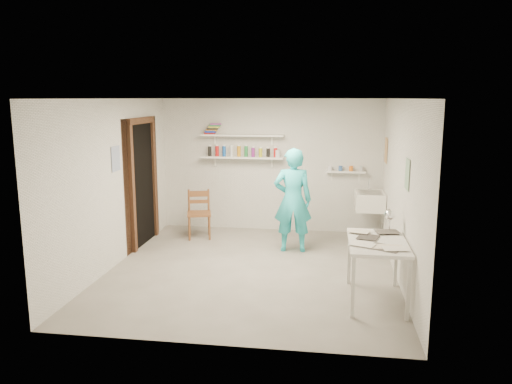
# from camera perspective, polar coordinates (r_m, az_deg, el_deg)

# --- Properties ---
(floor) EXTENTS (4.00, 4.50, 0.02)m
(floor) POSITION_cam_1_polar(r_m,az_deg,el_deg) (7.21, -0.46, -8.90)
(floor) COLOR slate
(floor) RESTS_ON ground
(ceiling) EXTENTS (4.00, 4.50, 0.02)m
(ceiling) POSITION_cam_1_polar(r_m,az_deg,el_deg) (6.79, -0.49, 10.71)
(ceiling) COLOR silver
(ceiling) RESTS_ON wall_back
(wall_back) EXTENTS (4.00, 0.02, 2.40)m
(wall_back) POSITION_cam_1_polar(r_m,az_deg,el_deg) (9.11, 1.68, 3.08)
(wall_back) COLOR silver
(wall_back) RESTS_ON ground
(wall_front) EXTENTS (4.00, 0.02, 2.40)m
(wall_front) POSITION_cam_1_polar(r_m,az_deg,el_deg) (4.73, -4.65, -4.14)
(wall_front) COLOR silver
(wall_front) RESTS_ON ground
(wall_left) EXTENTS (0.02, 4.50, 2.40)m
(wall_left) POSITION_cam_1_polar(r_m,az_deg,el_deg) (7.47, -15.90, 0.98)
(wall_left) COLOR silver
(wall_left) RESTS_ON ground
(wall_right) EXTENTS (0.02, 4.50, 2.40)m
(wall_right) POSITION_cam_1_polar(r_m,az_deg,el_deg) (6.89, 16.28, 0.17)
(wall_right) COLOR silver
(wall_right) RESTS_ON ground
(doorway_recess) EXTENTS (0.02, 0.90, 2.00)m
(doorway_recess) POSITION_cam_1_polar(r_m,az_deg,el_deg) (8.45, -12.83, 0.84)
(doorway_recess) COLOR black
(doorway_recess) RESTS_ON wall_left
(corridor_box) EXTENTS (1.40, 1.50, 2.10)m
(corridor_box) POSITION_cam_1_polar(r_m,az_deg,el_deg) (8.72, -17.20, 1.26)
(corridor_box) COLOR brown
(corridor_box) RESTS_ON ground
(door_lintel) EXTENTS (0.06, 1.05, 0.10)m
(door_lintel) POSITION_cam_1_polar(r_m,az_deg,el_deg) (8.33, -13.00, 7.97)
(door_lintel) COLOR brown
(door_lintel) RESTS_ON wall_left
(door_jamb_near) EXTENTS (0.06, 0.10, 2.00)m
(door_jamb_near) POSITION_cam_1_polar(r_m,az_deg,el_deg) (7.99, -13.97, 0.22)
(door_jamb_near) COLOR brown
(door_jamb_near) RESTS_ON ground
(door_jamb_far) EXTENTS (0.06, 0.10, 2.00)m
(door_jamb_far) POSITION_cam_1_polar(r_m,az_deg,el_deg) (8.90, -11.56, 1.38)
(door_jamb_far) COLOR brown
(door_jamb_far) RESTS_ON ground
(shelf_lower) EXTENTS (1.50, 0.22, 0.03)m
(shelf_lower) POSITION_cam_1_polar(r_m,az_deg,el_deg) (9.04, -1.57, 3.97)
(shelf_lower) COLOR white
(shelf_lower) RESTS_ON wall_back
(shelf_upper) EXTENTS (1.50, 0.22, 0.03)m
(shelf_upper) POSITION_cam_1_polar(r_m,az_deg,el_deg) (9.00, -1.58, 6.50)
(shelf_upper) COLOR white
(shelf_upper) RESTS_ON wall_back
(ledge_shelf) EXTENTS (0.70, 0.14, 0.03)m
(ledge_shelf) POSITION_cam_1_polar(r_m,az_deg,el_deg) (8.98, 10.21, 2.28)
(ledge_shelf) COLOR white
(ledge_shelf) RESTS_ON wall_back
(poster_left) EXTENTS (0.01, 0.28, 0.36)m
(poster_left) POSITION_cam_1_polar(r_m,az_deg,el_deg) (7.46, -15.73, 3.69)
(poster_left) COLOR #334C7F
(poster_left) RESTS_ON wall_left
(poster_right_a) EXTENTS (0.01, 0.34, 0.42)m
(poster_right_a) POSITION_cam_1_polar(r_m,az_deg,el_deg) (8.61, 14.64, 4.63)
(poster_right_a) COLOR #995933
(poster_right_a) RESTS_ON wall_right
(poster_right_b) EXTENTS (0.01, 0.30, 0.38)m
(poster_right_b) POSITION_cam_1_polar(r_m,az_deg,el_deg) (6.30, 16.90, 1.95)
(poster_right_b) COLOR #3F724C
(poster_right_b) RESTS_ON wall_right
(belfast_sink) EXTENTS (0.48, 0.60, 0.30)m
(belfast_sink) POSITION_cam_1_polar(r_m,az_deg,el_deg) (8.62, 12.87, -1.01)
(belfast_sink) COLOR white
(belfast_sink) RESTS_ON wall_right
(man) EXTENTS (0.64, 0.45, 1.65)m
(man) POSITION_cam_1_polar(r_m,az_deg,el_deg) (7.87, 4.22, -0.94)
(man) COLOR #2AC7D5
(man) RESTS_ON ground
(wall_clock) EXTENTS (0.30, 0.06, 0.30)m
(wall_clock) POSITION_cam_1_polar(r_m,az_deg,el_deg) (8.03, 4.50, 1.29)
(wall_clock) COLOR #F7F4A8
(wall_clock) RESTS_ON man
(wooden_chair) EXTENTS (0.49, 0.48, 0.86)m
(wooden_chair) POSITION_cam_1_polar(r_m,az_deg,el_deg) (8.72, -6.52, -2.47)
(wooden_chair) COLOR brown
(wooden_chair) RESTS_ON ground
(work_table) EXTENTS (0.67, 1.12, 0.75)m
(work_table) POSITION_cam_1_polar(r_m,az_deg,el_deg) (6.20, 13.57, -8.77)
(work_table) COLOR silver
(work_table) RESTS_ON ground
(desk_lamp) EXTENTS (0.14, 0.14, 0.14)m
(desk_lamp) POSITION_cam_1_polar(r_m,az_deg,el_deg) (6.48, 15.08, -2.51)
(desk_lamp) COLOR white
(desk_lamp) RESTS_ON work_table
(spray_cans) EXTENTS (1.32, 0.06, 0.17)m
(spray_cans) POSITION_cam_1_polar(r_m,az_deg,el_deg) (9.03, -1.57, 4.60)
(spray_cans) COLOR black
(spray_cans) RESTS_ON shelf_lower
(book_stack) EXTENTS (0.30, 0.14, 0.20)m
(book_stack) POSITION_cam_1_polar(r_m,az_deg,el_deg) (9.10, -4.96, 7.22)
(book_stack) COLOR red
(book_stack) RESTS_ON shelf_upper
(ledge_pots) EXTENTS (0.48, 0.07, 0.09)m
(ledge_pots) POSITION_cam_1_polar(r_m,az_deg,el_deg) (8.97, 10.22, 2.66)
(ledge_pots) COLOR silver
(ledge_pots) RESTS_ON ledge_shelf
(papers) EXTENTS (0.30, 0.22, 0.03)m
(papers) POSITION_cam_1_polar(r_m,az_deg,el_deg) (6.08, 13.73, -5.30)
(papers) COLOR silver
(papers) RESTS_ON work_table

